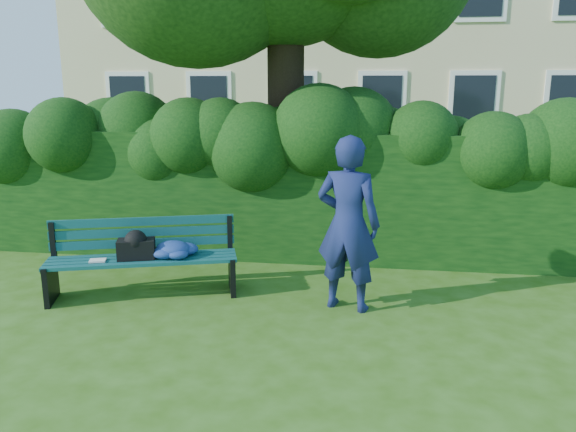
# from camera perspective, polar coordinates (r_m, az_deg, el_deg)

# --- Properties ---
(ground) EXTENTS (80.00, 80.00, 0.00)m
(ground) POSITION_cam_1_polar(r_m,az_deg,el_deg) (6.25, -0.80, -9.78)
(ground) COLOR #315910
(ground) RESTS_ON ground
(hedge) EXTENTS (10.00, 1.00, 1.80)m
(hedge) POSITION_cam_1_polar(r_m,az_deg,el_deg) (8.08, 1.63, 2.22)
(hedge) COLOR black
(hedge) RESTS_ON ground
(park_bench) EXTENTS (2.23, 1.18, 0.89)m
(park_bench) POSITION_cam_1_polar(r_m,az_deg,el_deg) (6.79, -13.94, -3.76)
(park_bench) COLOR #0D4141
(park_bench) RESTS_ON ground
(man_reading) EXTENTS (0.80, 0.62, 1.93)m
(man_reading) POSITION_cam_1_polar(r_m,az_deg,el_deg) (6.11, 6.12, -0.82)
(man_reading) COLOR navy
(man_reading) RESTS_ON ground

